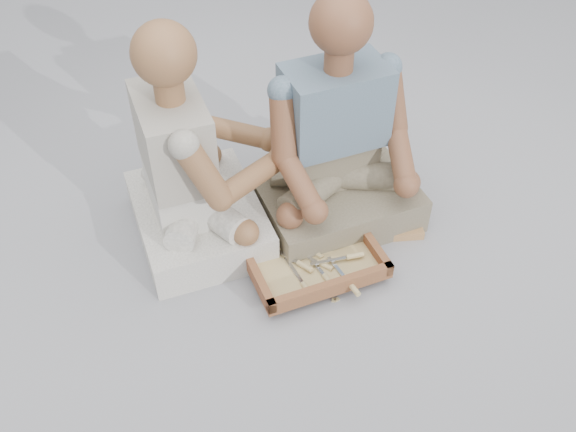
{
  "coord_description": "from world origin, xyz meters",
  "views": [
    {
      "loc": [
        -0.03,
        -1.54,
        1.96
      ],
      "look_at": [
        -0.0,
        0.19,
        0.3
      ],
      "focal_mm": 40.0,
      "sensor_mm": 36.0,
      "label": 1
    }
  ],
  "objects_px": {
    "carved_panel": "(353,211)",
    "craftsman": "(191,173)",
    "tool_tray": "(311,256)",
    "companion": "(337,151)"
  },
  "relations": [
    {
      "from": "craftsman",
      "to": "companion",
      "type": "bearing_deg",
      "value": 82.26
    },
    {
      "from": "carved_panel",
      "to": "companion",
      "type": "xyz_separation_m",
      "value": [
        -0.09,
        0.02,
        0.32
      ]
    },
    {
      "from": "carved_panel",
      "to": "tool_tray",
      "type": "xyz_separation_m",
      "value": [
        -0.2,
        -0.3,
        0.04
      ]
    },
    {
      "from": "carved_panel",
      "to": "craftsman",
      "type": "xyz_separation_m",
      "value": [
        -0.67,
        -0.1,
        0.31
      ]
    },
    {
      "from": "carved_panel",
      "to": "craftsman",
      "type": "distance_m",
      "value": 0.75
    },
    {
      "from": "carved_panel",
      "to": "craftsman",
      "type": "bearing_deg",
      "value": -171.72
    },
    {
      "from": "craftsman",
      "to": "companion",
      "type": "distance_m",
      "value": 0.6
    },
    {
      "from": "carved_panel",
      "to": "tool_tray",
      "type": "height_order",
      "value": "tool_tray"
    },
    {
      "from": "carved_panel",
      "to": "companion",
      "type": "bearing_deg",
      "value": 164.76
    },
    {
      "from": "carved_panel",
      "to": "companion",
      "type": "relative_size",
      "value": 0.55
    }
  ]
}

